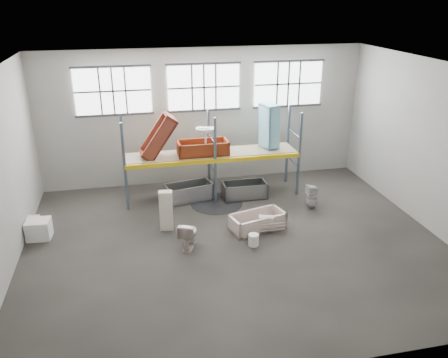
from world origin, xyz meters
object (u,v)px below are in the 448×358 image
object	(u,v)px
toilet_white	(312,197)
steel_tub_right	(244,190)
rust_tub_flat	(203,148)
bucket	(253,240)
steel_tub_left	(189,192)
blue_tub_upright	(269,126)
toilet_beige	(189,234)
bathtub_beige	(257,221)
carton_near	(39,229)
cistern_tall	(166,210)

from	to	relation	value
toilet_white	steel_tub_right	size ratio (longest dim) A/B	0.55
rust_tub_flat	bucket	distance (m)	4.11
steel_tub_left	blue_tub_upright	distance (m)	3.65
toilet_beige	steel_tub_right	world-z (taller)	toilet_beige
bathtub_beige	toilet_white	xyz separation A→B (m)	(2.20, 1.00, 0.17)
blue_tub_upright	carton_near	size ratio (longest dim) A/B	2.30
cistern_tall	steel_tub_left	world-z (taller)	cistern_tall
cistern_tall	toilet_white	world-z (taller)	cistern_tall
cistern_tall	blue_tub_upright	xyz separation A→B (m)	(3.94, 2.36, 1.77)
cistern_tall	steel_tub_left	size ratio (longest dim) A/B	0.77
toilet_beige	bathtub_beige	bearing A→B (deg)	-140.43
steel_tub_left	carton_near	xyz separation A→B (m)	(-4.72, -1.73, -0.01)
carton_near	steel_tub_right	bearing A→B (deg)	12.89
toilet_beige	toilet_white	size ratio (longest dim) A/B	0.97
steel_tub_left	carton_near	size ratio (longest dim) A/B	2.41
bathtub_beige	steel_tub_right	xyz separation A→B (m)	(0.19, 2.33, 0.03)
steel_tub_left	toilet_white	bearing A→B (deg)	-21.18
toilet_white	carton_near	xyz separation A→B (m)	(-8.67, -0.20, -0.13)
cistern_tall	bucket	distance (m)	2.82
bucket	carton_near	bearing A→B (deg)	163.92
rust_tub_flat	blue_tub_upright	bearing A→B (deg)	4.62
toilet_white	bucket	size ratio (longest dim) A/B	2.41
rust_tub_flat	steel_tub_left	bearing A→B (deg)	-161.06
steel_tub_right	blue_tub_upright	xyz separation A→B (m)	(1.02, 0.59, 2.11)
toilet_beige	carton_near	bearing A→B (deg)	4.59
steel_tub_left	rust_tub_flat	distance (m)	1.63
toilet_white	steel_tub_right	world-z (taller)	toilet_white
toilet_beige	steel_tub_left	bearing A→B (deg)	-74.86
steel_tub_left	toilet_beige	bearing A→B (deg)	-98.19
bucket	toilet_beige	bearing A→B (deg)	170.41
steel_tub_left	steel_tub_right	world-z (taller)	steel_tub_left
steel_tub_right	blue_tub_upright	size ratio (longest dim) A/B	0.99
rust_tub_flat	carton_near	size ratio (longest dim) A/B	2.56
rust_tub_flat	carton_near	xyz separation A→B (m)	(-5.27, -1.93, -1.53)
steel_tub_left	blue_tub_upright	world-z (taller)	blue_tub_upright
toilet_beige	bucket	world-z (taller)	toilet_beige
bathtub_beige	bucket	xyz separation A→B (m)	(-0.39, -0.95, -0.07)
bucket	carton_near	size ratio (longest dim) A/B	0.52
toilet_beige	toilet_white	xyz separation A→B (m)	(4.41, 1.65, 0.01)
bucket	blue_tub_upright	bearing A→B (deg)	67.60
carton_near	cistern_tall	bearing A→B (deg)	-3.66
blue_tub_upright	bucket	bearing A→B (deg)	-112.40
cistern_tall	blue_tub_upright	world-z (taller)	blue_tub_upright
cistern_tall	rust_tub_flat	world-z (taller)	rust_tub_flat
steel_tub_left	bucket	world-z (taller)	steel_tub_left
toilet_beige	steel_tub_right	bearing A→B (deg)	-105.71
toilet_white	rust_tub_flat	xyz separation A→B (m)	(-3.40, 1.72, 1.40)
bathtub_beige	steel_tub_left	bearing A→B (deg)	109.93
rust_tub_flat	carton_near	bearing A→B (deg)	-159.94
toilet_white	bucket	distance (m)	3.25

